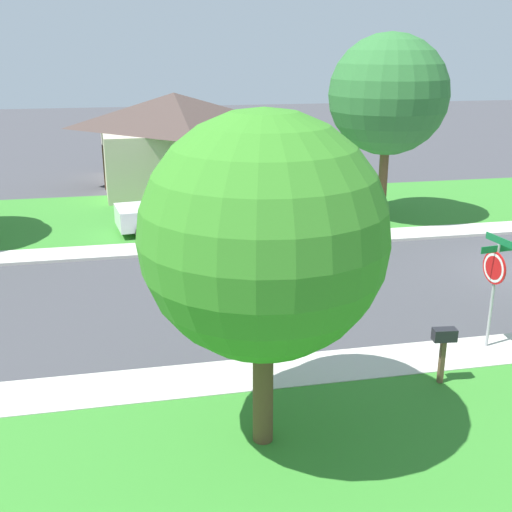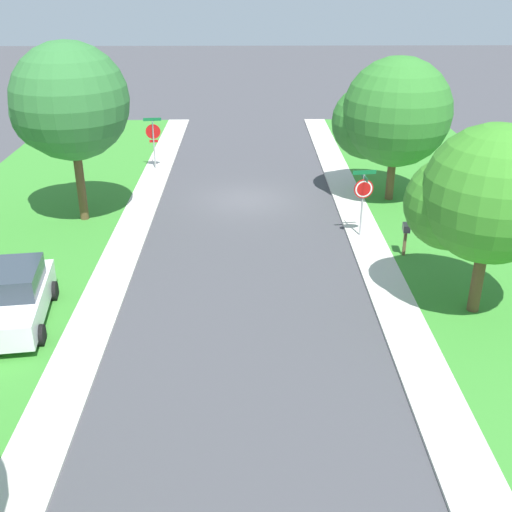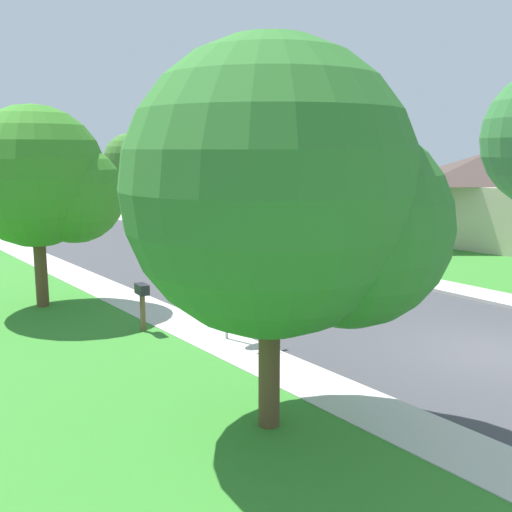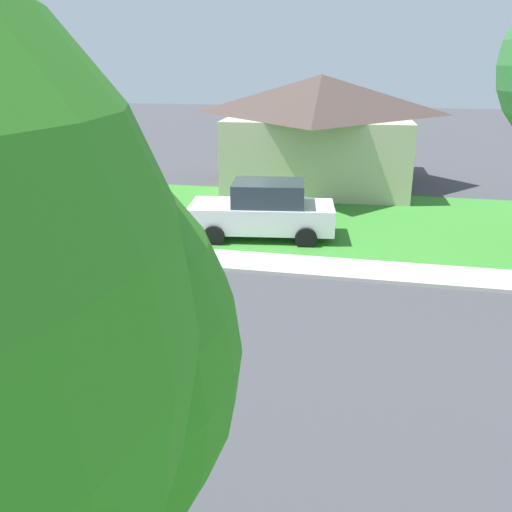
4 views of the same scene
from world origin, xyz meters
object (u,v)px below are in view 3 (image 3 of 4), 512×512
Objects in this scene: tree_across_right at (235,155)px; stop_sign_far_corner at (225,267)px; house_right_setback at (490,194)px; mailbox at (142,296)px; car_blue_far_down_street at (215,207)px; tree_corner_large at (135,162)px; tree_sidewalk_far at (45,181)px; tree_across_left at (290,199)px; car_white_driveway_right at (360,237)px.

stop_sign_far_corner is at bearing -125.88° from tree_across_right.
house_right_setback is 7.17× the size of mailbox.
stop_sign_far_corner is 20.92m from house_right_setback.
stop_sign_far_corner reaches higher than car_blue_far_down_street.
tree_corner_large is at bearing 123.06° from car_blue_far_down_street.
tree_across_right reaches higher than mailbox.
house_right_setback is (8.60, -10.40, -1.95)m from tree_across_right.
tree_corner_large is (-3.29, 5.06, 2.90)m from car_blue_far_down_street.
mailbox is (1.00, -3.91, -2.75)m from tree_sidewalk_far.
tree_corner_large reaches higher than stop_sign_far_corner.
tree_across_right reaches higher than tree_corner_large.
car_blue_far_down_street is (13.98, 21.75, -1.01)m from stop_sign_far_corner.
tree_across_left is at bearing -155.41° from house_right_setback.
tree_across_left reaches higher than car_white_driveway_right.
house_right_setback is at bearing -69.10° from car_blue_far_down_street.
mailbox is at bearing -170.09° from house_right_setback.
car_blue_far_down_street is 1.00× the size of car_white_driveway_right.
house_right_setback reaches higher than stop_sign_far_corner.
car_white_driveway_right is at bearing -99.29° from car_blue_far_down_street.
stop_sign_far_corner reaches higher than car_white_driveway_right.
tree_corner_large is 24.76m from tree_sidewalk_far.
car_blue_far_down_street is 17.38m from house_right_setback.
stop_sign_far_corner is 0.43× the size of tree_across_left.
car_blue_far_down_street is at bearing 110.90° from house_right_setback.
tree_sidewalk_far is at bearing -135.52° from car_blue_far_down_street.
stop_sign_far_corner is 0.47× the size of tree_sidewalk_far.
tree_across_left is (-1.77, -4.46, 2.02)m from stop_sign_far_corner.
tree_sidewalk_far is (-16.30, -16.01, 2.89)m from car_blue_far_down_street.
tree_sidewalk_far is (-2.32, 5.74, 1.88)m from stop_sign_far_corner.
tree_across_right reaches higher than house_right_setback.
house_right_setback is at bearing 9.91° from mailbox.
house_right_setback is at bearing 24.59° from tree_across_left.
tree_across_right is at bearing 54.12° from stop_sign_far_corner.
house_right_setback is 21.84m from mailbox.
car_white_driveway_right is 0.78× the size of tree_corner_large.
tree_across_left reaches higher than tree_sidewalk_far.
tree_across_right is 1.24× the size of tree_corner_large.
mailbox is (-12.78, -4.50, 0.14)m from car_white_driveway_right.
tree_sidewalk_far is at bearing -143.59° from tree_across_right.
house_right_setback is at bearing -4.92° from car_white_driveway_right.
tree_across_right is 24.39m from tree_across_left.
stop_sign_far_corner is at bearing -151.10° from car_white_driveway_right.
mailbox is (0.45, 6.28, -2.89)m from tree_across_left.
stop_sign_far_corner is 0.29× the size of house_right_setback.
tree_across_right is 0.76× the size of house_right_setback.
tree_across_left is at bearing -121.01° from car_blue_far_down_street.
mailbox is (-15.30, -19.92, 0.14)m from car_blue_far_down_street.
tree_across_right reaches higher than stop_sign_far_corner.
tree_corner_large is 4.39× the size of mailbox.
car_blue_far_down_street is 25.12m from mailbox.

